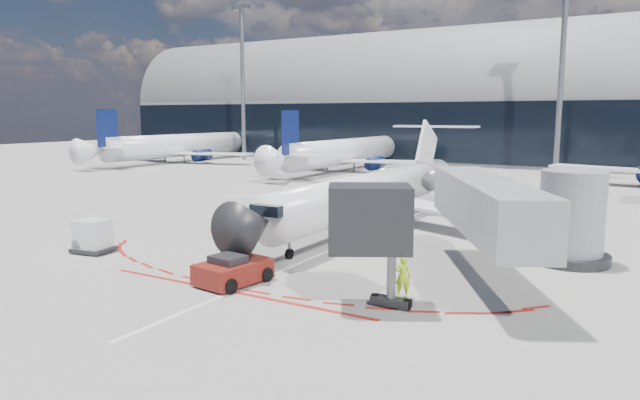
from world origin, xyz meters
The scene contains 15 objects.
ground centered at (0.00, 0.00, 0.00)m, with size 260.00×260.00×0.00m, color slate.
apron_centerline centered at (0.00, 2.00, 0.01)m, with size 0.25×40.00×0.01m, color silver.
apron_stop_bar centered at (0.00, -11.50, 0.01)m, with size 14.00×0.25×0.01m, color maroon.
terminal_building centered at (0.00, 64.97, 8.52)m, with size 150.00×24.15×24.00m.
jet_bridge centered at (9.79, -3.01, 3.01)m, with size 10.03×15.20×4.90m.
light_mast_west centered at (-45.00, 48.00, 12.50)m, with size 0.70×0.70×25.00m, color slate.
light_mast_centre centered at (5.00, 48.00, 12.50)m, with size 0.70×0.70×25.00m, color slate.
regional_jet centered at (-0.93, 4.99, 2.40)m, with size 23.31×28.74×7.20m.
pushback_tug centered at (-0.74, -10.47, 0.60)m, with size 2.61×5.34×1.36m.
ramp_worker centered at (6.68, -8.44, 0.90)m, with size 0.66×0.43×1.80m, color #B5F71A.
uld_container centered at (-11.21, -9.72, 0.92)m, with size 2.20×1.96×1.85m.
safety_cone_left centered at (-9.41, -1.76, 0.28)m, with size 0.41×0.41×0.56m, color #FA4405.
safety_cone_right centered at (-3.54, -10.00, 0.27)m, with size 0.39×0.39×0.54m, color #FA4405.
bg_airliner_0 centered at (-51.07, 38.50, 5.25)m, with size 32.47×34.38×10.50m, color white, non-canonical shape.
bg_airliner_1 centered at (-21.01, 39.04, 5.07)m, with size 31.35×33.19×10.14m, color white, non-canonical shape.
Camera 1 is at (15.26, -30.24, 7.62)m, focal length 32.00 mm.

